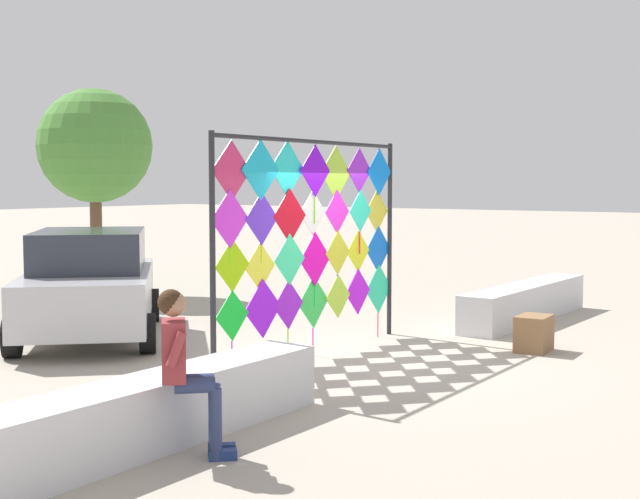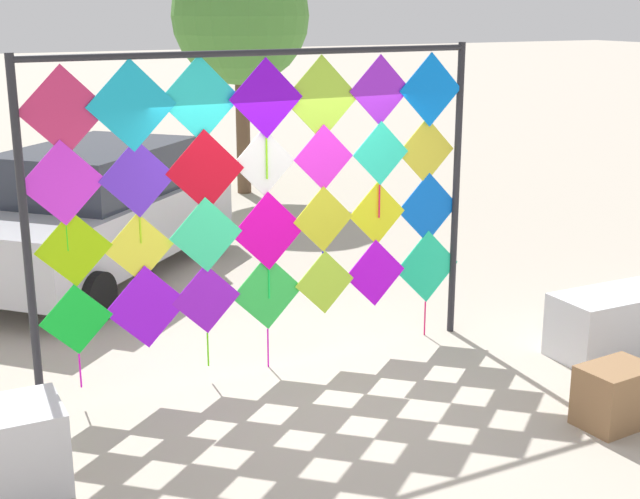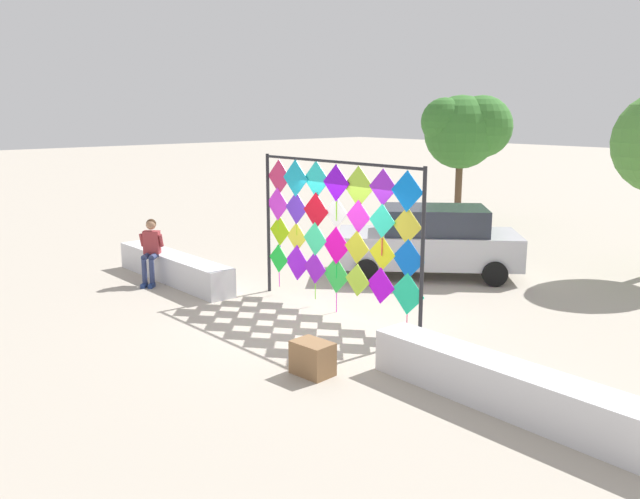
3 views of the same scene
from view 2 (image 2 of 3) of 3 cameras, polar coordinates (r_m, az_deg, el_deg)
ground at (r=7.96m, az=0.08°, el=-9.08°), size 120.00×120.00×0.00m
kite_display_rack at (r=7.93m, az=-3.52°, el=4.15°), size 4.29×0.15×2.98m
parked_car at (r=11.35m, az=-14.27°, el=2.38°), size 4.27×4.23×1.63m
cardboard_box_large at (r=7.65m, az=18.50°, el=-8.92°), size 0.63×0.47×0.51m
tree_palm_like at (r=15.93m, az=-5.29°, el=14.58°), size 2.39×2.39×4.33m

